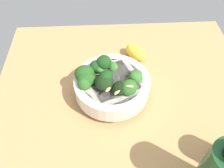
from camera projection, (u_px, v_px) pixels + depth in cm
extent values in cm
cube|color=tan|center=(127.00, 109.00, 59.46)|extent=(67.98, 67.98, 3.08)
cylinder|color=silver|center=(112.00, 92.00, 60.07)|extent=(10.13, 10.13, 1.39)
cylinder|color=silver|center=(112.00, 85.00, 57.97)|extent=(18.41, 18.41, 4.17)
cylinder|color=beige|center=(112.00, 81.00, 56.70)|extent=(14.82, 14.82, 0.80)
cylinder|color=#589D47|center=(85.00, 89.00, 55.94)|extent=(1.62, 1.75, 1.45)
ellipsoid|color=#2D6023|center=(84.00, 84.00, 54.69)|extent=(3.75, 3.67, 3.80)
cylinder|color=#4A8F3C|center=(135.00, 82.00, 56.97)|extent=(1.87, 1.80, 1.73)
ellipsoid|color=#386B2B|center=(136.00, 77.00, 55.65)|extent=(5.00, 4.88, 4.38)
cylinder|color=#3C7A32|center=(106.00, 82.00, 54.94)|extent=(1.87, 1.85, 1.74)
ellipsoid|color=#194216|center=(106.00, 77.00, 53.65)|extent=(4.71, 5.09, 4.05)
cylinder|color=#2F662B|center=(113.00, 70.00, 59.90)|extent=(1.36, 1.23, 1.69)
ellipsoid|color=#386B2B|center=(113.00, 66.00, 58.76)|extent=(3.89, 3.83, 2.46)
cylinder|color=#2F662B|center=(97.00, 70.00, 59.08)|extent=(1.40, 1.36, 0.92)
ellipsoid|color=#194216|center=(97.00, 66.00, 57.97)|extent=(5.31, 5.12, 4.00)
cylinder|color=#3C7A32|center=(101.00, 71.00, 58.85)|extent=(1.33, 1.40, 1.27)
ellipsoid|color=#386B2B|center=(100.00, 68.00, 57.82)|extent=(4.42, 4.86, 3.67)
cylinder|color=#2F662B|center=(105.00, 87.00, 54.89)|extent=(2.00, 1.98, 1.50)
ellipsoid|color=black|center=(104.00, 82.00, 53.59)|extent=(4.64, 5.09, 4.67)
cylinder|color=#2F662B|center=(85.00, 79.00, 57.84)|extent=(2.12, 2.32, 1.84)
ellipsoid|color=#23511C|center=(84.00, 73.00, 56.34)|extent=(6.19, 5.65, 5.51)
cylinder|color=#589D47|center=(120.00, 95.00, 54.19)|extent=(1.55, 1.69, 1.70)
ellipsoid|color=black|center=(120.00, 90.00, 52.89)|extent=(5.38, 5.23, 4.73)
cylinder|color=#4A8F3C|center=(127.00, 93.00, 54.30)|extent=(1.96, 1.92, 1.32)
ellipsoid|color=#2D6023|center=(128.00, 88.00, 52.93)|extent=(5.99, 5.56, 4.28)
cylinder|color=#589D47|center=(104.00, 67.00, 58.84)|extent=(2.00, 2.07, 1.34)
ellipsoid|color=#194216|center=(104.00, 62.00, 57.55)|extent=(5.72, 6.17, 4.87)
cylinder|color=#589D47|center=(136.00, 78.00, 58.45)|extent=(1.68, 1.56, 1.71)
ellipsoid|color=#386B2B|center=(136.00, 74.00, 57.26)|extent=(3.88, 3.88, 3.49)
cylinder|color=#2F662B|center=(87.00, 84.00, 56.53)|extent=(2.17, 2.02, 1.72)
ellipsoid|color=#23511C|center=(87.00, 79.00, 55.11)|extent=(5.01, 5.22, 4.07)
ellipsoid|color=#DBBC84|center=(108.00, 89.00, 51.46)|extent=(2.06, 1.83, 0.85)
ellipsoid|color=#DBBC84|center=(103.00, 61.00, 56.65)|extent=(1.41, 1.90, 1.11)
ellipsoid|color=#DBBC84|center=(98.00, 66.00, 57.81)|extent=(1.83, 2.02, 1.06)
ellipsoid|color=#DBBC84|center=(129.00, 86.00, 51.67)|extent=(1.60, 2.04, 0.78)
ellipsoid|color=#DBBC84|center=(117.00, 92.00, 51.86)|extent=(1.95, 1.98, 1.07)
ellipsoid|color=#DBBC84|center=(109.00, 79.00, 55.11)|extent=(1.30, 1.84, 1.12)
ellipsoid|color=#DBBC84|center=(107.00, 77.00, 55.18)|extent=(1.98, 1.76, 1.17)
ellipsoid|color=yellow|center=(136.00, 52.00, 68.14)|extent=(8.23, 7.50, 4.03)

